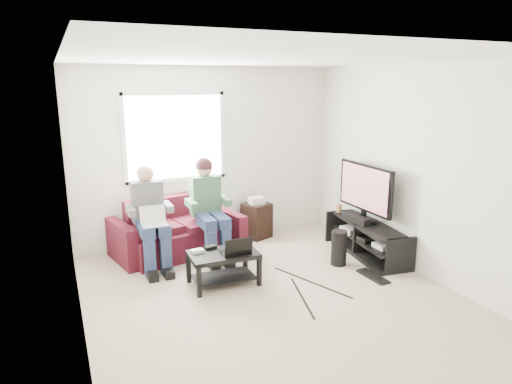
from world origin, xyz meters
The scene contains 26 objects.
floor centered at (0.00, 0.00, 0.00)m, with size 4.50×4.50×0.00m, color tan.
ceiling centered at (0.00, 0.00, 2.60)m, with size 4.50×4.50×0.00m, color white.
wall_back centered at (0.00, 2.25, 1.30)m, with size 4.50×4.50×0.00m, color silver.
wall_front centered at (0.00, -2.25, 1.30)m, with size 4.50×4.50×0.00m, color silver.
wall_left centered at (-2.00, 0.00, 1.30)m, with size 4.50×4.50×0.00m, color silver.
wall_right centered at (2.00, 0.00, 1.30)m, with size 4.50×4.50×0.00m, color silver.
window centered at (-0.50, 2.23, 1.60)m, with size 1.48×0.04×1.28m.
sofa centered at (-0.64, 1.82, 0.30)m, with size 1.83×1.05×0.78m.
person_left centered at (-1.04, 1.54, 0.72)m, with size 0.40×0.70×1.32m.
person_right centered at (-0.24, 1.56, 0.78)m, with size 0.40×0.71×1.36m.
laptop_silver centered at (-1.04, 1.29, 0.69)m, with size 0.32×0.22×0.24m, color silver, non-canonical shape.
coffee_table centered at (-0.38, 0.60, 0.29)m, with size 0.82×0.52×0.40m.
laptop_black centered at (-0.26, 0.52, 0.52)m, with size 0.34×0.24×0.24m, color black, non-canonical shape.
controller_a centered at (-0.66, 0.72, 0.42)m, with size 0.14×0.09×0.04m, color silver.
controller_b centered at (-0.48, 0.78, 0.42)m, with size 0.14×0.09×0.04m, color black.
controller_c centered at (-0.08, 0.75, 0.42)m, with size 0.14×0.09×0.04m, color gray.
tv_stand centered at (1.77, 0.67, 0.21)m, with size 0.61×1.47×0.47m.
tv centered at (1.77, 0.77, 0.93)m, with size 0.12×1.10×0.81m.
soundbar centered at (1.65, 0.77, 0.52)m, with size 0.12×0.50×0.10m, color black.
drink_cup centered at (1.72, 1.30, 0.53)m, with size 0.08×0.08×0.12m, color #9B6C42.
console_white centered at (1.77, 0.27, 0.28)m, with size 0.30×0.22×0.06m, color silver.
console_grey centered at (1.77, 0.97, 0.29)m, with size 0.34×0.26×0.08m, color gray.
console_black centered at (1.77, 0.62, 0.28)m, with size 0.38×0.30×0.07m, color black.
subwoofer centered at (1.22, 0.54, 0.23)m, with size 0.21×0.21×0.47m, color black.
keyboard_floor centered at (1.38, 0.01, 0.01)m, with size 0.16×0.47×0.03m, color black.
end_table centered at (0.68, 2.00, 0.29)m, with size 0.36×0.36×0.64m.
Camera 1 is at (-2.10, -4.20, 2.37)m, focal length 32.00 mm.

